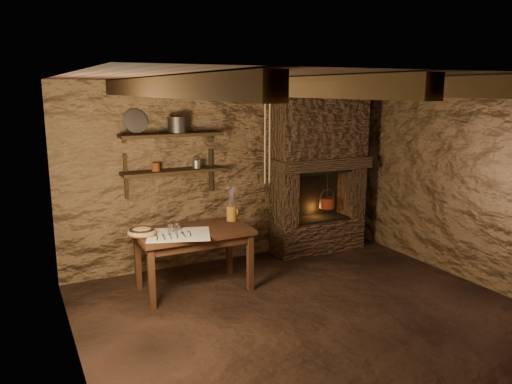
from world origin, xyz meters
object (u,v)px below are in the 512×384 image
stoneware_jug (232,206)px  iron_stockpot (177,126)px  red_pot (327,202)px  work_table (194,258)px  wooden_bowl (142,233)px

stoneware_jug → iron_stockpot: 1.18m
stoneware_jug → iron_stockpot: (-0.48, 0.52, 0.95)m
stoneware_jug → iron_stockpot: bearing=135.6°
red_pot → work_table: bearing=-165.8°
work_table → iron_stockpot: (0.07, 0.68, 1.47)m
work_table → red_pot: bearing=14.0°
work_table → wooden_bowl: 0.69m
stoneware_jug → wooden_bowl: 1.15m
wooden_bowl → iron_stockpot: 1.44m
work_table → stoneware_jug: (0.55, 0.16, 0.52)m
stoneware_jug → wooden_bowl: bearing=-169.3°
work_table → iron_stockpot: bearing=83.8°
wooden_bowl → iron_stockpot: (0.65, 0.67, 1.09)m
stoneware_jug → wooden_bowl: (-1.13, -0.15, -0.14)m
stoneware_jug → red_pot: size_ratio=0.77×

